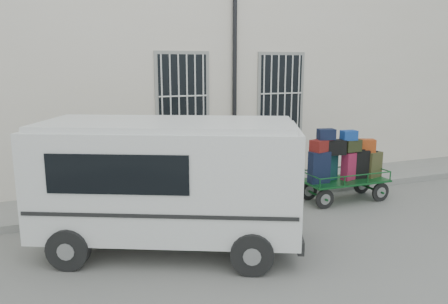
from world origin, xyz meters
TOP-DOWN VIEW (x-y plane):
  - ground at (0.00, 0.00)m, footprint 80.00×80.00m
  - building at (0.00, 5.50)m, footprint 24.00×5.15m
  - sidewalk at (0.00, 2.20)m, footprint 24.00×1.70m
  - luggage_cart at (2.75, 0.73)m, footprint 2.30×0.91m
  - van at (-1.64, -0.39)m, footprint 4.70×3.48m

SIDE VIEW (x-z plane):
  - ground at x=0.00m, z-range 0.00..0.00m
  - sidewalk at x=0.00m, z-range 0.00..0.15m
  - luggage_cart at x=2.75m, z-range 0.01..1.72m
  - van at x=-1.64m, z-range 0.16..2.37m
  - building at x=0.00m, z-range 0.00..6.00m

